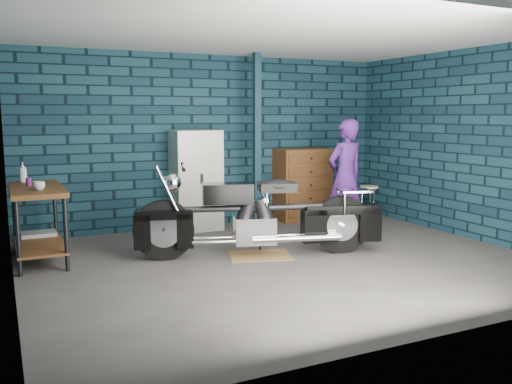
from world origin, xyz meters
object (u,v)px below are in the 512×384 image
(person, at_px, (345,177))
(storage_bin, at_px, (39,242))
(workbench, at_px, (38,224))
(tool_chest, at_px, (303,184))
(shop_stool, at_px, (369,202))
(motorcycle, at_px, (260,210))
(locker, at_px, (196,180))

(person, distance_m, storage_bin, 4.37)
(workbench, height_order, storage_bin, workbench)
(person, distance_m, tool_chest, 1.21)
(storage_bin, relative_size, shop_stool, 0.75)
(workbench, xyz_separation_m, motorcycle, (2.53, -0.96, 0.13))
(storage_bin, bearing_deg, shop_stool, -0.11)
(workbench, height_order, shop_stool, workbench)
(motorcycle, relative_size, person, 1.55)
(person, xyz_separation_m, tool_chest, (-0.03, 1.19, -0.25))
(workbench, bearing_deg, person, -4.00)
(locker, bearing_deg, shop_stool, -8.73)
(motorcycle, distance_m, person, 1.88)
(motorcycle, xyz_separation_m, person, (1.74, 0.66, 0.27))
(motorcycle, distance_m, storage_bin, 2.91)
(motorcycle, distance_m, shop_stool, 3.09)
(storage_bin, bearing_deg, tool_chest, 5.97)
(motorcycle, height_order, person, person)
(tool_chest, bearing_deg, motorcycle, -132.66)
(person, height_order, shop_stool, person)
(workbench, height_order, tool_chest, tool_chest)
(shop_stool, bearing_deg, workbench, -175.25)
(workbench, bearing_deg, locker, 20.82)
(shop_stool, bearing_deg, person, -143.73)
(storage_bin, bearing_deg, locker, 10.76)
(tool_chest, height_order, shop_stool, tool_chest)
(workbench, distance_m, person, 4.29)
(workbench, height_order, motorcycle, motorcycle)
(motorcycle, relative_size, shop_stool, 4.64)
(storage_bin, height_order, tool_chest, tool_chest)
(person, distance_m, shop_stool, 1.37)
(tool_chest, bearing_deg, person, -88.46)
(locker, xyz_separation_m, shop_stool, (2.93, -0.45, -0.48))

